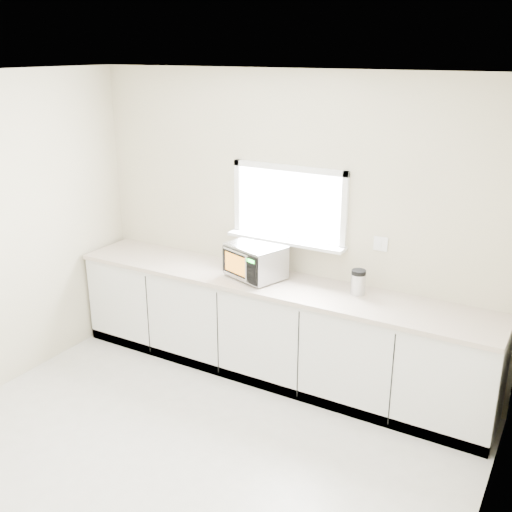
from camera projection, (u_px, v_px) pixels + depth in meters
The scene contains 8 objects.
ground at pixel (157, 482), 4.16m from camera, with size 4.00×4.00×0.00m, color beige.
back_wall at pixel (290, 224), 5.35m from camera, with size 4.00×0.17×2.70m.
cabinets at pixel (273, 330), 5.41m from camera, with size 3.92×0.60×0.88m, color silver.
countertop at pixel (273, 283), 5.25m from camera, with size 3.92×0.64×0.04m, color beige.
microwave at pixel (255, 260), 5.28m from camera, with size 0.57×0.50×0.31m.
knife_block at pixel (256, 268), 5.19m from camera, with size 0.14×0.23×0.31m.
cutting_board at pixel (253, 252), 5.57m from camera, with size 0.27×0.27×0.02m, color olive.
coffee_grinder at pixel (358, 282), 4.95m from camera, with size 0.14×0.14×0.22m.
Camera 1 is at (2.30, -2.61, 2.86)m, focal length 42.00 mm.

